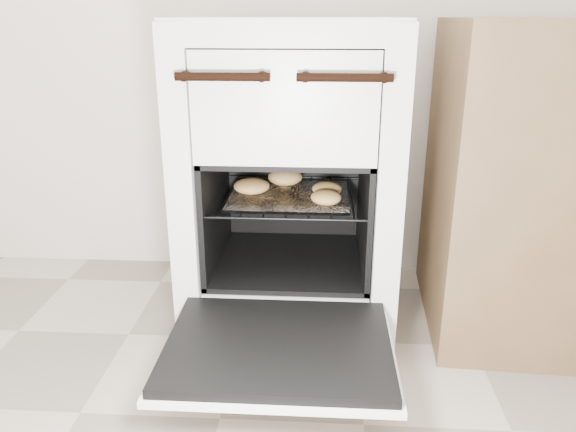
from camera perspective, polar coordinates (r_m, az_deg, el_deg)
name	(u,v)px	position (r m, az deg, el deg)	size (l,w,h in m)	color
stove	(291,184)	(1.62, 0.30, 3.24)	(0.57, 0.63, 0.87)	silver
oven_door	(278,348)	(1.28, -0.98, -13.29)	(0.51, 0.40, 0.04)	black
oven_rack	(290,196)	(1.56, 0.17, 2.06)	(0.41, 0.40, 0.01)	black
foil_sheet	(289,196)	(1.54, 0.13, 2.05)	(0.32, 0.28, 0.01)	white
baked_rolls	(290,185)	(1.56, 0.16, 3.17)	(0.33, 0.29, 0.05)	tan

